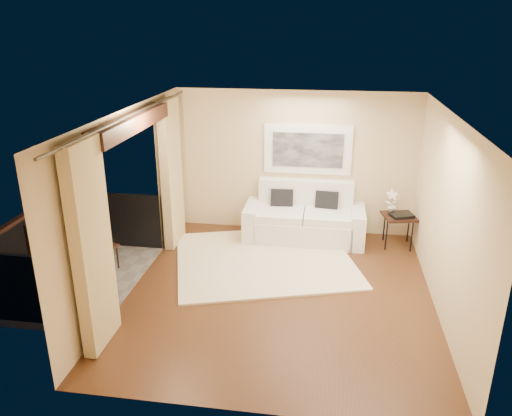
% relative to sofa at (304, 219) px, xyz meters
% --- Properties ---
extents(floor, '(5.00, 5.00, 0.00)m').
position_rel_sofa_xyz_m(floor, '(-0.23, -2.10, -0.37)').
color(floor, '#543018').
rests_on(floor, ground).
extents(room_shell, '(5.00, 6.40, 5.00)m').
position_rel_sofa_xyz_m(room_shell, '(-2.36, -2.10, 2.15)').
color(room_shell, white).
rests_on(room_shell, ground).
extents(balcony, '(1.81, 2.60, 1.17)m').
position_rel_sofa_xyz_m(balcony, '(-3.54, -2.10, -0.20)').
color(balcony, '#605B56').
rests_on(balcony, ground).
extents(curtains, '(0.16, 4.80, 2.64)m').
position_rel_sofa_xyz_m(curtains, '(-2.34, -2.10, 0.96)').
color(curtains, '#D0B880').
rests_on(curtains, ground).
extents(artwork, '(1.62, 0.07, 0.92)m').
position_rel_sofa_xyz_m(artwork, '(0.00, 0.36, 1.25)').
color(artwork, white).
rests_on(artwork, room_shell).
extents(rug, '(3.56, 3.31, 0.04)m').
position_rel_sofa_xyz_m(rug, '(-0.61, -1.07, -0.35)').
color(rug, '#FAEBC9').
rests_on(rug, floor).
extents(sofa, '(2.20, 0.96, 1.06)m').
position_rel_sofa_xyz_m(sofa, '(0.00, 0.00, 0.00)').
color(sofa, white).
rests_on(sofa, floor).
extents(side_table, '(0.65, 0.65, 0.59)m').
position_rel_sofa_xyz_m(side_table, '(1.70, -0.10, 0.16)').
color(side_table, black).
rests_on(side_table, floor).
extents(tray, '(0.45, 0.40, 0.05)m').
position_rel_sofa_xyz_m(tray, '(1.73, -0.15, 0.24)').
color(tray, black).
rests_on(tray, side_table).
extents(orchid, '(0.25, 0.20, 0.44)m').
position_rel_sofa_xyz_m(orchid, '(1.56, 0.02, 0.44)').
color(orchid, white).
rests_on(orchid, side_table).
extents(bistro_table, '(0.82, 0.82, 0.79)m').
position_rel_sofa_xyz_m(bistro_table, '(-3.52, -2.17, 0.34)').
color(bistro_table, black).
rests_on(bistro_table, balcony).
extents(balcony_chair_far, '(0.49, 0.49, 0.89)m').
position_rel_sofa_xyz_m(balcony_chair_far, '(-3.20, -1.87, 0.13)').
color(balcony_chair_far, black).
rests_on(balcony_chair_far, balcony).
extents(balcony_chair_near, '(0.50, 0.51, 1.06)m').
position_rel_sofa_xyz_m(balcony_chair_near, '(-3.73, -2.61, 0.25)').
color(balcony_chair_near, black).
rests_on(balcony_chair_near, balcony).
extents(ice_bucket, '(0.18, 0.18, 0.20)m').
position_rel_sofa_xyz_m(ice_bucket, '(-3.68, -2.05, 0.52)').
color(ice_bucket, silver).
rests_on(ice_bucket, bistro_table).
extents(candle, '(0.06, 0.06, 0.07)m').
position_rel_sofa_xyz_m(candle, '(-3.44, -2.05, 0.45)').
color(candle, red).
rests_on(candle, bistro_table).
extents(vase, '(0.04, 0.04, 0.18)m').
position_rel_sofa_xyz_m(vase, '(-3.56, -2.39, 0.51)').
color(vase, silver).
rests_on(vase, bistro_table).
extents(glass_a, '(0.06, 0.06, 0.12)m').
position_rel_sofa_xyz_m(glass_a, '(-3.42, -2.25, 0.48)').
color(glass_a, white).
rests_on(glass_a, bistro_table).
extents(glass_b, '(0.06, 0.06, 0.12)m').
position_rel_sofa_xyz_m(glass_b, '(-3.39, -2.13, 0.48)').
color(glass_b, silver).
rests_on(glass_b, bistro_table).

